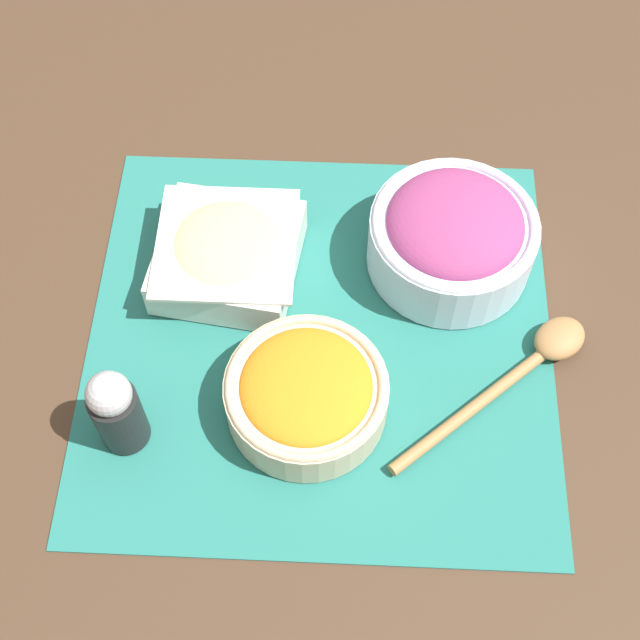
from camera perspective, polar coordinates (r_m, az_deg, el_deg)
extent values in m
plane|color=#422D1E|center=(0.89, 0.00, -1.12)|extent=(3.00, 3.00, 0.00)
cube|color=#236B60|center=(0.89, 0.00, -1.05)|extent=(0.46, 0.45, 0.00)
cylinder|color=#C6B28E|center=(0.83, -0.88, -4.95)|extent=(0.15, 0.15, 0.05)
torus|color=#C6B28E|center=(0.81, -0.90, -4.24)|extent=(0.15, 0.15, 0.01)
ellipsoid|color=orange|center=(0.81, -0.90, -4.24)|extent=(0.12, 0.12, 0.03)
cylinder|color=silver|center=(0.92, 8.39, 4.94)|extent=(0.17, 0.17, 0.06)
torus|color=silver|center=(0.90, 8.65, 6.14)|extent=(0.17, 0.17, 0.01)
ellipsoid|color=#93386B|center=(0.90, 8.65, 6.14)|extent=(0.14, 0.14, 0.05)
cube|color=silver|center=(0.92, -5.89, 4.03)|extent=(0.16, 0.16, 0.04)
cube|color=silver|center=(0.90, -6.03, 4.90)|extent=(0.14, 0.14, 0.00)
ellipsoid|color=#A8CC7F|center=(0.90, -6.02, 4.83)|extent=(0.11, 0.11, 0.02)
cylinder|color=#9E7042|center=(0.86, 9.79, -5.56)|extent=(0.16, 0.14, 0.01)
ellipsoid|color=#9E7042|center=(0.90, 15.08, -1.19)|extent=(0.07, 0.07, 0.02)
cylinder|color=black|center=(0.83, -12.73, -6.07)|extent=(0.05, 0.05, 0.07)
sphere|color=#B2B2B7|center=(0.79, -13.38, -4.62)|extent=(0.04, 0.04, 0.04)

